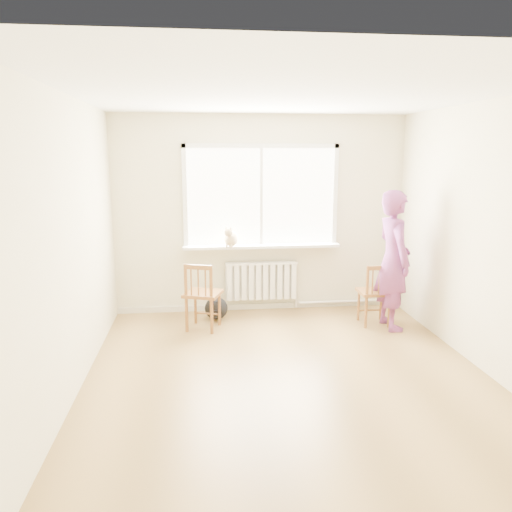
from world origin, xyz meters
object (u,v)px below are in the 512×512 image
object	(u,v)px
chair_left	(202,296)
person	(393,260)
cat	(231,238)
backpack	(216,308)
chair_right	(375,294)

from	to	relation	value
chair_left	person	size ratio (longest dim) A/B	0.49
cat	backpack	distance (m)	0.96
chair_right	person	distance (m)	0.51
chair_right	person	xyz separation A→B (m)	(0.17, -0.10, 0.47)
chair_left	person	world-z (taller)	person
chair_left	cat	bearing A→B (deg)	-105.09
chair_left	cat	distance (m)	0.96
chair_left	chair_right	size ratio (longest dim) A/B	1.07
chair_left	cat	size ratio (longest dim) A/B	2.03
chair_right	person	bearing A→B (deg)	150.62
chair_left	chair_right	bearing A→B (deg)	-162.48
cat	backpack	world-z (taller)	cat
person	backpack	distance (m)	2.38
person	cat	distance (m)	2.13
chair_right	backpack	xyz separation A→B (m)	(-2.03, 0.45, -0.25)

